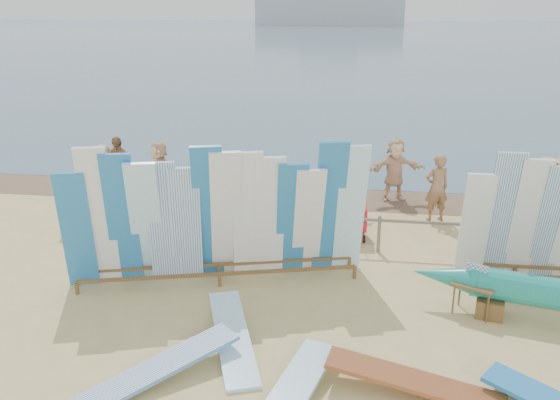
% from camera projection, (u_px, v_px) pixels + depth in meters
% --- Properties ---
extents(ground, '(160.00, 160.00, 0.00)m').
position_uv_depth(ground, '(275.00, 305.00, 11.58)').
color(ground, tan).
rests_on(ground, ground).
extents(ocean, '(320.00, 240.00, 0.02)m').
position_uv_depth(ocean, '(366.00, 33.00, 131.84)').
color(ocean, '#405E72').
rests_on(ocean, ground).
extents(wet_sand_strip, '(40.00, 2.60, 0.01)m').
position_uv_depth(wet_sand_strip, '(312.00, 195.00, 18.35)').
color(wet_sand_strip, brown).
rests_on(wet_sand_strip, ground).
extents(distant_ship, '(45.00, 8.00, 14.00)m').
position_uv_depth(distant_ship, '(330.00, 7.00, 180.76)').
color(distant_ship, '#999EA3').
rests_on(distant_ship, ocean).
extents(fence, '(12.08, 0.08, 0.90)m').
position_uv_depth(fence, '(295.00, 223.00, 14.20)').
color(fence, '#726256').
rests_on(fence, ground).
extents(main_surfboard_rack, '(6.16, 2.34, 3.07)m').
position_uv_depth(main_surfboard_rack, '(218.00, 220.00, 12.18)').
color(main_surfboard_rack, brown).
rests_on(main_surfboard_rack, ground).
extents(side_surfboard_rack, '(2.51, 0.85, 2.90)m').
position_uv_depth(side_surfboard_rack, '(525.00, 224.00, 12.15)').
color(side_surfboard_rack, brown).
rests_on(side_surfboard_rack, ground).
extents(vendor_table, '(0.92, 0.81, 1.02)m').
position_uv_depth(vendor_table, '(473.00, 297.00, 11.18)').
color(vendor_table, brown).
rests_on(vendor_table, ground).
extents(flat_board_c, '(2.74, 0.94, 0.42)m').
position_uv_depth(flat_board_c, '(414.00, 393.00, 8.95)').
color(flat_board_c, '#985129').
rests_on(flat_board_c, ground).
extents(flat_board_e, '(2.26, 2.33, 0.42)m').
position_uv_depth(flat_board_e, '(159.00, 380.00, 9.27)').
color(flat_board_e, white).
rests_on(flat_board_e, ground).
extents(flat_board_a, '(1.47, 2.72, 0.35)m').
position_uv_depth(flat_board_a, '(233.00, 345.00, 10.22)').
color(flat_board_a, '#95D3EF').
rests_on(flat_board_a, ground).
extents(beach_chair_left, '(0.62, 0.64, 0.89)m').
position_uv_depth(beach_chair_left, '(301.00, 220.00, 15.48)').
color(beach_chair_left, red).
rests_on(beach_chair_left, ground).
extents(beach_chair_right, '(0.57, 0.60, 0.91)m').
position_uv_depth(beach_chair_right, '(318.00, 222.00, 15.33)').
color(beach_chair_right, red).
rests_on(beach_chair_right, ground).
extents(stroller, '(0.64, 0.87, 1.14)m').
position_uv_depth(stroller, '(356.00, 221.00, 14.83)').
color(stroller, red).
rests_on(stroller, ground).
extents(beachgoer_extra_1, '(1.14, 0.68, 1.82)m').
position_uv_depth(beachgoer_extra_1, '(118.00, 166.00, 18.19)').
color(beachgoer_extra_1, '#8C6042').
rests_on(beachgoer_extra_1, ground).
extents(beachgoer_extra_0, '(1.16, 0.53, 1.76)m').
position_uv_depth(beachgoer_extra_0, '(544.00, 189.00, 15.97)').
color(beachgoer_extra_0, tan).
rests_on(beachgoer_extra_0, ground).
extents(beachgoer_0, '(0.56, 0.95, 1.82)m').
position_uv_depth(beachgoer_0, '(104.00, 175.00, 17.17)').
color(beachgoer_0, tan).
rests_on(beachgoer_0, ground).
extents(beachgoer_1, '(0.52, 0.66, 1.59)m').
position_uv_depth(beachgoer_1, '(221.00, 191.00, 16.05)').
color(beachgoer_1, '#8C6042').
rests_on(beachgoer_1, ground).
extents(beachgoer_5, '(1.85, 1.08, 1.89)m').
position_uv_depth(beachgoer_5, '(395.00, 169.00, 17.63)').
color(beachgoer_5, beige).
rests_on(beachgoer_5, ground).
extents(beachgoer_11, '(1.03, 1.70, 1.74)m').
position_uv_depth(beachgoer_11, '(160.00, 170.00, 17.88)').
color(beachgoer_11, beige).
rests_on(beachgoer_11, ground).
extents(beachgoer_7, '(0.76, 0.59, 1.85)m').
position_uv_depth(beachgoer_7, '(437.00, 188.00, 15.90)').
color(beachgoer_7, '#8C6042').
rests_on(beachgoer_7, ground).
extents(beachgoer_3, '(0.79, 1.09, 1.56)m').
position_uv_depth(beachgoer_3, '(256.00, 180.00, 17.16)').
color(beachgoer_3, tan).
rests_on(beachgoer_3, ground).
extents(beachgoer_4, '(1.07, 0.62, 1.71)m').
position_uv_depth(beachgoer_4, '(350.00, 184.00, 16.48)').
color(beachgoer_4, '#8C6042').
rests_on(beachgoer_4, ground).
extents(beachgoer_2, '(0.63, 0.85, 1.57)m').
position_uv_depth(beachgoer_2, '(217.00, 202.00, 15.16)').
color(beachgoer_2, beige).
rests_on(beachgoer_2, ground).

